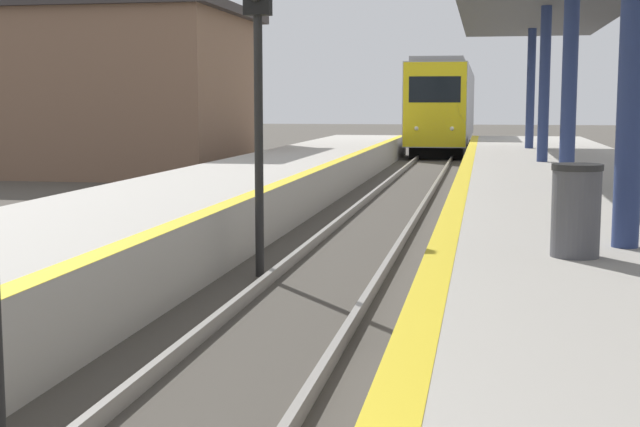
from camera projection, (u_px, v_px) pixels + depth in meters
train at (446, 106)px, 47.67m from camera, size 2.65×22.87×4.34m
signal_mid at (258, 49)px, 11.97m from camera, size 0.36×0.31×4.46m
trash_bin at (576, 210)px, 8.55m from camera, size 0.49×0.49×0.90m
station_building at (61, 91)px, 30.77m from camera, size 12.95×7.81×5.60m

